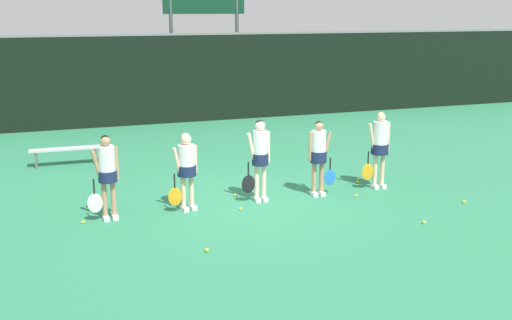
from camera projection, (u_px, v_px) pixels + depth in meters
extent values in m
plane|color=#2D7F56|center=(257.00, 202.00, 13.00)|extent=(140.00, 140.00, 0.00)
cube|color=black|center=(166.00, 80.00, 21.63)|extent=(60.00, 0.06, 3.17)
cube|color=slate|center=(164.00, 34.00, 21.24)|extent=(60.00, 0.08, 0.08)
cylinder|color=#515156|center=(172.00, 47.00, 22.66)|extent=(0.14, 0.14, 5.37)
cylinder|color=#515156|center=(237.00, 46.00, 23.50)|extent=(0.14, 0.14, 5.37)
cube|color=#B2B2B7|center=(65.00, 149.00, 15.95)|extent=(1.85, 0.40, 0.04)
cylinder|color=slate|center=(95.00, 154.00, 16.35)|extent=(0.06, 0.06, 0.43)
cylinder|color=slate|center=(96.00, 156.00, 16.12)|extent=(0.06, 0.06, 0.43)
cylinder|color=slate|center=(36.00, 158.00, 15.89)|extent=(0.06, 0.06, 0.43)
cylinder|color=slate|center=(36.00, 161.00, 15.66)|extent=(0.06, 0.06, 0.43)
cylinder|color=tan|center=(114.00, 199.00, 11.85)|extent=(0.10, 0.10, 0.81)
cylinder|color=tan|center=(105.00, 200.00, 11.78)|extent=(0.10, 0.10, 0.81)
cube|color=white|center=(115.00, 217.00, 11.91)|extent=(0.13, 0.25, 0.09)
cube|color=white|center=(106.00, 218.00, 11.84)|extent=(0.13, 0.25, 0.09)
cylinder|color=#192347|center=(108.00, 176.00, 11.70)|extent=(0.37, 0.37, 0.22)
cylinder|color=white|center=(107.00, 163.00, 11.63)|extent=(0.32, 0.32, 0.68)
sphere|color=tan|center=(105.00, 141.00, 11.53)|extent=(0.20, 0.20, 0.20)
sphere|color=black|center=(105.00, 140.00, 11.54)|extent=(0.18, 0.18, 0.18)
cylinder|color=tan|center=(96.00, 165.00, 11.56)|extent=(0.21, 0.09, 0.65)
cylinder|color=tan|center=(117.00, 163.00, 11.71)|extent=(0.08, 0.08, 0.65)
cylinder|color=black|center=(94.00, 186.00, 11.61)|extent=(0.03, 0.03, 0.29)
ellipsoid|color=silver|center=(95.00, 203.00, 11.70)|extent=(0.29, 0.03, 0.40)
cylinder|color=beige|center=(192.00, 191.00, 12.43)|extent=(0.10, 0.10, 0.77)
cylinder|color=beige|center=(183.00, 193.00, 12.34)|extent=(0.10, 0.10, 0.77)
cube|color=white|center=(193.00, 207.00, 12.49)|extent=(0.16, 0.26, 0.09)
cube|color=white|center=(184.00, 209.00, 12.39)|extent=(0.16, 0.26, 0.09)
cylinder|color=#192347|center=(187.00, 170.00, 12.27)|extent=(0.39, 0.39, 0.22)
cylinder|color=white|center=(186.00, 159.00, 12.21)|extent=(0.34, 0.34, 0.62)
sphere|color=beige|center=(186.00, 139.00, 12.11)|extent=(0.22, 0.22, 0.22)
sphere|color=#D8B772|center=(185.00, 138.00, 12.12)|extent=(0.20, 0.20, 0.20)
cylinder|color=beige|center=(177.00, 161.00, 12.11)|extent=(0.21, 0.11, 0.59)
cylinder|color=beige|center=(195.00, 159.00, 12.32)|extent=(0.08, 0.08, 0.58)
cylinder|color=black|center=(174.00, 181.00, 12.15)|extent=(0.03, 0.03, 0.29)
ellipsoid|color=orange|center=(175.00, 197.00, 12.23)|extent=(0.28, 0.03, 0.40)
cylinder|color=beige|center=(264.00, 182.00, 12.98)|extent=(0.10, 0.10, 0.85)
cylinder|color=beige|center=(256.00, 182.00, 12.93)|extent=(0.10, 0.10, 0.85)
cube|color=white|center=(264.00, 199.00, 13.05)|extent=(0.11, 0.24, 0.09)
cube|color=white|center=(257.00, 200.00, 12.99)|extent=(0.11, 0.24, 0.09)
cylinder|color=#192347|center=(260.00, 159.00, 12.83)|extent=(0.36, 0.36, 0.25)
cylinder|color=white|center=(260.00, 147.00, 12.77)|extent=(0.31, 0.31, 0.71)
sphere|color=beige|center=(260.00, 126.00, 12.65)|extent=(0.22, 0.22, 0.22)
sphere|color=black|center=(260.00, 124.00, 12.67)|extent=(0.20, 0.20, 0.20)
cylinder|color=beige|center=(252.00, 148.00, 12.71)|extent=(0.21, 0.08, 0.67)
cylinder|color=beige|center=(268.00, 147.00, 12.83)|extent=(0.08, 0.08, 0.67)
cylinder|color=black|center=(248.00, 169.00, 12.77)|extent=(0.03, 0.03, 0.29)
ellipsoid|color=black|center=(248.00, 184.00, 12.85)|extent=(0.30, 0.03, 0.40)
cylinder|color=tan|center=(321.00, 178.00, 13.39)|extent=(0.10, 0.10, 0.80)
cylinder|color=tan|center=(314.00, 178.00, 13.35)|extent=(0.10, 0.10, 0.80)
cube|color=white|center=(321.00, 193.00, 13.45)|extent=(0.13, 0.25, 0.09)
cube|color=white|center=(314.00, 194.00, 13.41)|extent=(0.13, 0.25, 0.09)
cylinder|color=#192347|center=(318.00, 157.00, 13.25)|extent=(0.37, 0.37, 0.25)
cylinder|color=white|center=(319.00, 146.00, 13.19)|extent=(0.32, 0.32, 0.68)
sphere|color=tan|center=(319.00, 126.00, 13.09)|extent=(0.19, 0.19, 0.19)
sphere|color=black|center=(319.00, 125.00, 13.10)|extent=(0.18, 0.18, 0.18)
cylinder|color=tan|center=(327.00, 146.00, 13.25)|extent=(0.21, 0.09, 0.65)
cylinder|color=tan|center=(310.00, 147.00, 13.15)|extent=(0.08, 0.08, 0.64)
cylinder|color=black|center=(330.00, 163.00, 13.35)|extent=(0.03, 0.03, 0.27)
ellipsoid|color=blue|center=(330.00, 177.00, 13.42)|extent=(0.27, 0.03, 0.37)
cylinder|color=beige|center=(382.00, 170.00, 13.95)|extent=(0.10, 0.10, 0.85)
cylinder|color=beige|center=(375.00, 171.00, 13.89)|extent=(0.10, 0.10, 0.85)
cube|color=white|center=(382.00, 186.00, 14.01)|extent=(0.12, 0.24, 0.09)
cube|color=white|center=(375.00, 187.00, 13.95)|extent=(0.12, 0.24, 0.09)
cylinder|color=#192347|center=(380.00, 149.00, 13.79)|extent=(0.40, 0.40, 0.24)
cylinder|color=white|center=(380.00, 137.00, 13.73)|extent=(0.35, 0.35, 0.73)
sphere|color=beige|center=(381.00, 117.00, 13.61)|extent=(0.19, 0.19, 0.19)
sphere|color=#D8B772|center=(381.00, 116.00, 13.63)|extent=(0.18, 0.18, 0.18)
cylinder|color=beige|center=(372.00, 138.00, 13.66)|extent=(0.22, 0.08, 0.69)
cylinder|color=beige|center=(388.00, 137.00, 13.79)|extent=(0.08, 0.08, 0.69)
cylinder|color=black|center=(368.00, 157.00, 13.73)|extent=(0.03, 0.03, 0.29)
ellipsoid|color=orange|center=(368.00, 172.00, 13.81)|extent=(0.29, 0.03, 0.40)
sphere|color=#CCE033|center=(207.00, 250.00, 10.28)|extent=(0.07, 0.07, 0.07)
sphere|color=#CCE033|center=(464.00, 202.00, 12.88)|extent=(0.07, 0.07, 0.07)
sphere|color=#CCE033|center=(241.00, 209.00, 12.43)|extent=(0.07, 0.07, 0.07)
sphere|color=#CCE033|center=(235.00, 195.00, 13.35)|extent=(0.07, 0.07, 0.07)
sphere|color=#CCE033|center=(83.00, 222.00, 11.65)|extent=(0.07, 0.07, 0.07)
sphere|color=#CCE033|center=(358.00, 182.00, 14.37)|extent=(0.07, 0.07, 0.07)
sphere|color=#CCE033|center=(424.00, 222.00, 11.63)|extent=(0.07, 0.07, 0.07)
sphere|color=#CCE033|center=(358.00, 179.00, 14.60)|extent=(0.06, 0.06, 0.06)
sphere|color=#CCE033|center=(356.00, 196.00, 13.31)|extent=(0.07, 0.07, 0.07)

